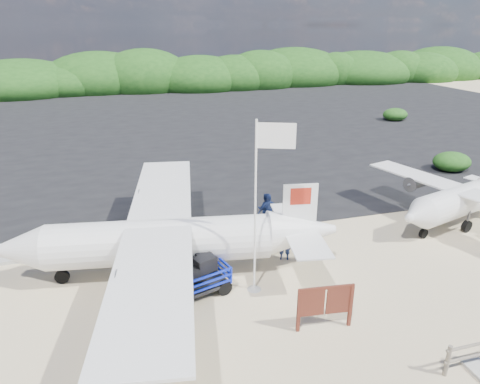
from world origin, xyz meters
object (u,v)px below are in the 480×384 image
at_px(crew_a, 285,243).
at_px(signboard, 323,328).
at_px(crew_b, 266,209).
at_px(baggage_cart, 195,295).
at_px(aircraft_small, 119,112).
at_px(aircraft_large, 297,124).
at_px(crew_c, 268,213).
at_px(flagpole, 254,289).

bearing_deg(crew_a, signboard, 99.72).
height_order(crew_a, crew_b, crew_b).
xyz_separation_m(crew_a, crew_b, (0.36, 3.43, 0.04)).
height_order(baggage_cart, aircraft_small, aircraft_small).
bearing_deg(crew_b, aircraft_large, -97.74).
xyz_separation_m(signboard, crew_c, (0.58, 7.04, 0.95)).
bearing_deg(aircraft_small, flagpole, 80.59).
bearing_deg(aircraft_small, aircraft_large, 131.15).
relative_size(flagpole, aircraft_small, 0.78).
bearing_deg(crew_c, aircraft_large, -124.19).
relative_size(crew_c, aircraft_small, 0.23).
distance_m(crew_a, crew_b, 3.45).
bearing_deg(aircraft_large, crew_c, 72.82).
relative_size(baggage_cart, aircraft_small, 0.32).
relative_size(crew_b, aircraft_small, 0.20).
bearing_deg(aircraft_large, crew_b, 72.28).
distance_m(signboard, crew_a, 4.48).
height_order(baggage_cart, signboard, signboard).
relative_size(signboard, crew_a, 1.29).
relative_size(crew_a, crew_c, 0.79).
xyz_separation_m(baggage_cart, crew_a, (4.01, 1.52, 0.75)).
relative_size(baggage_cart, signboard, 1.34).
height_order(flagpole, crew_b, flagpole).
distance_m(baggage_cart, crew_c, 6.00).
bearing_deg(signboard, crew_a, 91.70).
height_order(signboard, aircraft_small, aircraft_small).
xyz_separation_m(crew_a, aircraft_large, (10.81, 24.15, -0.75)).
relative_size(crew_a, aircraft_small, 0.19).
xyz_separation_m(crew_a, aircraft_small, (-6.03, 35.07, -0.75)).
distance_m(flagpole, crew_a, 2.65).
distance_m(signboard, crew_c, 7.13).
height_order(baggage_cart, crew_a, crew_a).
relative_size(baggage_cart, flagpole, 0.41).
height_order(baggage_cart, crew_b, crew_b).
bearing_deg(flagpole, crew_a, 43.20).
distance_m(baggage_cart, signboard, 4.64).
relative_size(crew_c, aircraft_large, 0.12).
bearing_deg(signboard, crew_c, 91.76).
relative_size(flagpole, crew_a, 4.22).
distance_m(signboard, aircraft_small, 39.87).
bearing_deg(baggage_cart, aircraft_small, 76.22).
distance_m(baggage_cart, crew_a, 4.35).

